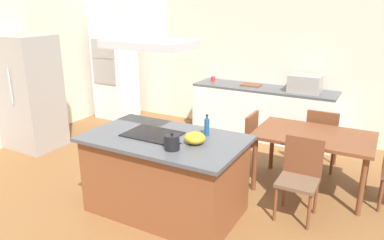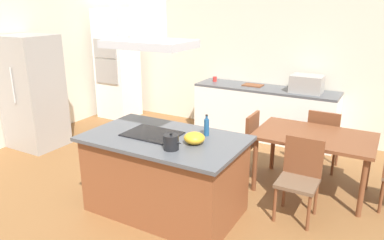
{
  "view_description": "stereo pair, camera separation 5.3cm",
  "coord_description": "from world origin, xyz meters",
  "px_view_note": "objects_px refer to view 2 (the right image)",
  "views": [
    {
      "loc": [
        2.05,
        -3.13,
        2.29
      ],
      "look_at": [
        0.12,
        0.4,
        1.0
      ],
      "focal_mm": 34.21,
      "sensor_mm": 36.0,
      "label": 1
    },
    {
      "loc": [
        2.1,
        -3.1,
        2.29
      ],
      "look_at": [
        0.12,
        0.4,
        1.0
      ],
      "focal_mm": 34.21,
      "sensor_mm": 36.0,
      "label": 2
    }
  ],
  "objects_px": {
    "countertop_microwave": "(307,84)",
    "chair_facing_island": "(300,173)",
    "cooktop": "(152,134)",
    "cutting_board": "(253,85)",
    "tea_kettle": "(171,142)",
    "range_hood": "(148,22)",
    "coffee_mug_red": "(215,79)",
    "olive_oil_bottle": "(207,127)",
    "wall_oven_stack": "(117,64)",
    "chair_at_left_end": "(244,140)",
    "dining_table": "(314,141)",
    "mixing_bowl": "(194,138)",
    "chair_facing_back_wall": "(323,137)",
    "refrigerator": "(33,92)"
  },
  "relations": [
    {
      "from": "olive_oil_bottle",
      "to": "refrigerator",
      "type": "height_order",
      "value": "refrigerator"
    },
    {
      "from": "tea_kettle",
      "to": "chair_facing_island",
      "type": "bearing_deg",
      "value": 40.11
    },
    {
      "from": "dining_table",
      "to": "chair_at_left_end",
      "type": "height_order",
      "value": "chair_at_left_end"
    },
    {
      "from": "tea_kettle",
      "to": "mixing_bowl",
      "type": "distance_m",
      "value": 0.28
    },
    {
      "from": "coffee_mug_red",
      "to": "cooktop",
      "type": "bearing_deg",
      "value": -77.36
    },
    {
      "from": "chair_at_left_end",
      "to": "chair_facing_back_wall",
      "type": "distance_m",
      "value": 1.13
    },
    {
      "from": "olive_oil_bottle",
      "to": "chair_at_left_end",
      "type": "distance_m",
      "value": 1.16
    },
    {
      "from": "countertop_microwave",
      "to": "coffee_mug_red",
      "type": "relative_size",
      "value": 5.56
    },
    {
      "from": "cooktop",
      "to": "tea_kettle",
      "type": "height_order",
      "value": "tea_kettle"
    },
    {
      "from": "refrigerator",
      "to": "chair_facing_back_wall",
      "type": "height_order",
      "value": "refrigerator"
    },
    {
      "from": "tea_kettle",
      "to": "mixing_bowl",
      "type": "bearing_deg",
      "value": 64.05
    },
    {
      "from": "cooktop",
      "to": "range_hood",
      "type": "relative_size",
      "value": 0.67
    },
    {
      "from": "dining_table",
      "to": "chair_at_left_end",
      "type": "relative_size",
      "value": 1.57
    },
    {
      "from": "olive_oil_bottle",
      "to": "cutting_board",
      "type": "relative_size",
      "value": 0.7
    },
    {
      "from": "cutting_board",
      "to": "chair_facing_back_wall",
      "type": "height_order",
      "value": "cutting_board"
    },
    {
      "from": "cooktop",
      "to": "chair_at_left_end",
      "type": "distance_m",
      "value": 1.49
    },
    {
      "from": "countertop_microwave",
      "to": "chair_at_left_end",
      "type": "xyz_separation_m",
      "value": [
        -0.44,
        -1.57,
        -0.53
      ]
    },
    {
      "from": "cooktop",
      "to": "coffee_mug_red",
      "type": "bearing_deg",
      "value": 102.64
    },
    {
      "from": "mixing_bowl",
      "to": "chair_facing_island",
      "type": "distance_m",
      "value": 1.25
    },
    {
      "from": "dining_table",
      "to": "range_hood",
      "type": "distance_m",
      "value": 2.46
    },
    {
      "from": "dining_table",
      "to": "range_hood",
      "type": "height_order",
      "value": "range_hood"
    },
    {
      "from": "chair_facing_back_wall",
      "to": "wall_oven_stack",
      "type": "bearing_deg",
      "value": 171.07
    },
    {
      "from": "countertop_microwave",
      "to": "cutting_board",
      "type": "distance_m",
      "value": 0.94
    },
    {
      "from": "cutting_board",
      "to": "dining_table",
      "type": "xyz_separation_m",
      "value": [
        1.41,
        -1.62,
        -0.24
      ]
    },
    {
      "from": "wall_oven_stack",
      "to": "chair_facing_island",
      "type": "height_order",
      "value": "wall_oven_stack"
    },
    {
      "from": "range_hood",
      "to": "coffee_mug_red",
      "type": "bearing_deg",
      "value": 102.64
    },
    {
      "from": "chair_facing_island",
      "to": "refrigerator",
      "type": "bearing_deg",
      "value": 179.88
    },
    {
      "from": "cutting_board",
      "to": "cooktop",
      "type": "bearing_deg",
      "value": -91.76
    },
    {
      "from": "range_hood",
      "to": "wall_oven_stack",
      "type": "bearing_deg",
      "value": 136.01
    },
    {
      "from": "cutting_board",
      "to": "dining_table",
      "type": "relative_size",
      "value": 0.24
    },
    {
      "from": "countertop_microwave",
      "to": "range_hood",
      "type": "height_order",
      "value": "range_hood"
    },
    {
      "from": "cooktop",
      "to": "cutting_board",
      "type": "bearing_deg",
      "value": 88.24
    },
    {
      "from": "cutting_board",
      "to": "wall_oven_stack",
      "type": "distance_m",
      "value": 2.85
    },
    {
      "from": "cooktop",
      "to": "range_hood",
      "type": "bearing_deg",
      "value": 0.0
    },
    {
      "from": "tea_kettle",
      "to": "range_hood",
      "type": "xyz_separation_m",
      "value": [
        -0.42,
        0.26,
        1.12
      ]
    },
    {
      "from": "mixing_bowl",
      "to": "countertop_microwave",
      "type": "distance_m",
      "value": 2.93
    },
    {
      "from": "mixing_bowl",
      "to": "dining_table",
      "type": "xyz_separation_m",
      "value": [
        0.96,
        1.33,
        -0.29
      ]
    },
    {
      "from": "chair_at_left_end",
      "to": "range_hood",
      "type": "xyz_separation_m",
      "value": [
        -0.59,
        -1.31,
        1.59
      ]
    },
    {
      "from": "wall_oven_stack",
      "to": "olive_oil_bottle",
      "type": "bearing_deg",
      "value": -35.97
    },
    {
      "from": "wall_oven_stack",
      "to": "chair_facing_island",
      "type": "bearing_deg",
      "value": -25.21
    },
    {
      "from": "cooktop",
      "to": "refrigerator",
      "type": "distance_m",
      "value": 2.9
    },
    {
      "from": "coffee_mug_red",
      "to": "cutting_board",
      "type": "height_order",
      "value": "coffee_mug_red"
    },
    {
      "from": "olive_oil_bottle",
      "to": "chair_facing_back_wall",
      "type": "height_order",
      "value": "olive_oil_bottle"
    },
    {
      "from": "countertop_microwave",
      "to": "chair_facing_island",
      "type": "xyz_separation_m",
      "value": [
        0.48,
        -2.23,
        -0.53
      ]
    },
    {
      "from": "refrigerator",
      "to": "dining_table",
      "type": "xyz_separation_m",
      "value": [
        4.32,
        0.66,
        -0.24
      ]
    },
    {
      "from": "range_hood",
      "to": "countertop_microwave",
      "type": "bearing_deg",
      "value": 70.45
    },
    {
      "from": "cooktop",
      "to": "coffee_mug_red",
      "type": "height_order",
      "value": "coffee_mug_red"
    },
    {
      "from": "countertop_microwave",
      "to": "cutting_board",
      "type": "relative_size",
      "value": 1.47
    },
    {
      "from": "countertop_microwave",
      "to": "wall_oven_stack",
      "type": "xyz_separation_m",
      "value": [
        -3.76,
        -0.23,
        0.06
      ]
    },
    {
      "from": "countertop_microwave",
      "to": "chair_at_left_end",
      "type": "distance_m",
      "value": 1.71
    }
  ]
}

